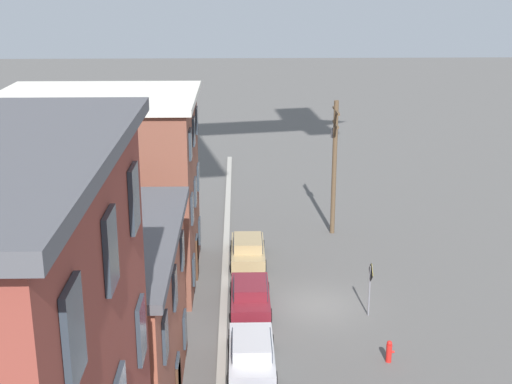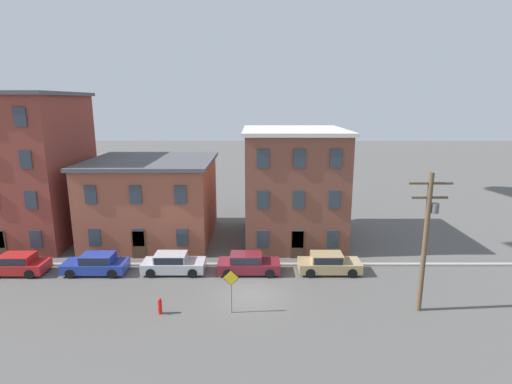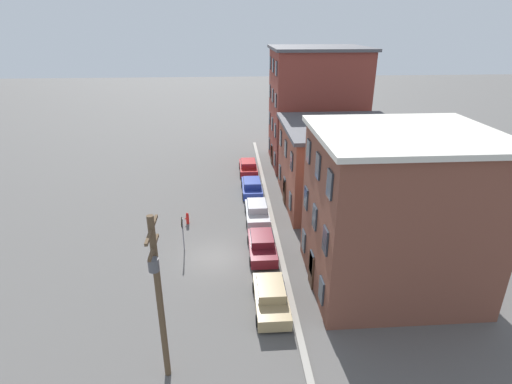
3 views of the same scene
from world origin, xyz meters
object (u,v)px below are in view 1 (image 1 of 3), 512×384
caution_sign (370,281)px  fire_hydrant (389,351)px  car_silver (252,352)px  utility_pole (334,160)px  car_tan (248,249)px  car_maroon (250,294)px

caution_sign → fire_hydrant: 4.31m
car_silver → utility_pole: utility_pole is taller
caution_sign → fire_hydrant: caution_sign is taller
car_tan → caution_sign: size_ratio=1.65×
caution_sign → utility_pole: utility_pole is taller
caution_sign → fire_hydrant: size_ratio=2.77×
car_silver → car_tan: 11.08m
utility_pole → fire_hydrant: size_ratio=8.54×
car_maroon → caution_sign: bearing=-98.7°
utility_pole → car_silver: bearing=161.3°
car_tan → car_maroon: bearing=-179.7°
caution_sign → utility_pole: (11.01, 0.31, 2.84)m
fire_hydrant → caution_sign: bearing=1.4°
car_maroon → caution_sign: (-0.84, -5.52, 1.03)m
car_silver → caution_sign: size_ratio=1.65×
car_silver → utility_pole: (15.52, -5.25, 3.87)m
car_silver → fire_hydrant: 5.68m
car_silver → car_maroon: (5.35, -0.04, 0.00)m
caution_sign → car_maroon: bearing=81.3°
car_maroon → fire_hydrant: size_ratio=4.58×
caution_sign → car_tan: bearing=40.2°
car_maroon → utility_pole: size_ratio=0.54×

